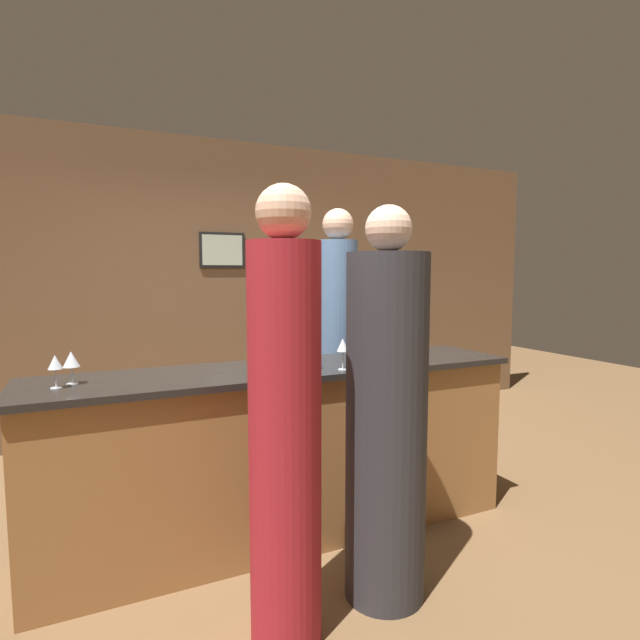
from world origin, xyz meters
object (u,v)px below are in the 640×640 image
bartender (337,351)px  wine_bottle_0 (401,337)px  guest_1 (285,431)px  guest_0 (386,421)px

bartender → wine_bottle_0: (0.21, -0.51, 0.15)m
bartender → guest_1: size_ratio=1.06×
guest_0 → wine_bottle_0: 1.08m
bartender → wine_bottle_0: bartender is taller
bartender → guest_1: bearing=55.9°
guest_1 → wine_bottle_0: size_ratio=6.32×
bartender → guest_0: size_ratio=1.09×
guest_0 → guest_1: bearing=-172.9°
guest_0 → guest_1: (-0.53, -0.07, 0.05)m
guest_1 → wine_bottle_0: guest_1 is taller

